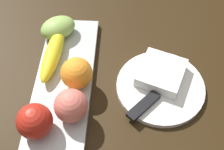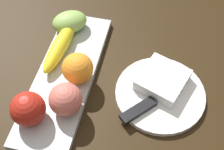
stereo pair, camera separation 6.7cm
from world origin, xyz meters
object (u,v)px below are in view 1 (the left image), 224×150
at_px(fruit_tray, 64,82).
at_px(banana, 53,53).
at_px(knife, 148,102).
at_px(apple, 35,121).
at_px(dinner_plate, 160,87).
at_px(grape_bunch, 58,28).
at_px(peach, 71,106).
at_px(folded_napkin, 161,73).
at_px(orange_near_apple, 77,73).

distance_m(fruit_tray, banana, 0.08).
bearing_deg(fruit_tray, knife, -103.81).
relative_size(apple, dinner_plate, 0.36).
relative_size(banana, grape_bunch, 1.92).
height_order(apple, dinner_plate, apple).
xyz_separation_m(fruit_tray, peach, (-0.09, -0.03, 0.05)).
height_order(grape_bunch, dinner_plate, grape_bunch).
height_order(dinner_plate, knife, knife).
bearing_deg(grape_bunch, dinner_plate, -119.28).
bearing_deg(grape_bunch, banana, -179.74).
height_order(peach, folded_napkin, peach).
bearing_deg(orange_near_apple, knife, -105.31).
xyz_separation_m(banana, folded_napkin, (-0.04, -0.27, -0.01)).
bearing_deg(apple, grape_bunch, -0.18).
bearing_deg(orange_near_apple, folded_napkin, -81.21).
bearing_deg(banana, folded_napkin, -93.34).
distance_m(banana, knife, 0.26).
bearing_deg(fruit_tray, peach, -159.08).
bearing_deg(fruit_tray, folded_napkin, -83.52).
bearing_deg(banana, fruit_tray, -147.84).
xyz_separation_m(fruit_tray, orange_near_apple, (-0.00, -0.04, 0.05)).
distance_m(peach, knife, 0.17).
relative_size(fruit_tray, orange_near_apple, 5.57).
height_order(dinner_plate, folded_napkin, folded_napkin).
bearing_deg(knife, folded_napkin, 20.11).
bearing_deg(fruit_tray, apple, 164.92).
relative_size(fruit_tray, dinner_plate, 1.95).
distance_m(grape_bunch, folded_napkin, 0.29).
bearing_deg(knife, orange_near_apple, 117.43).
distance_m(orange_near_apple, knife, 0.17).
xyz_separation_m(banana, peach, (-0.15, -0.07, 0.02)).
bearing_deg(folded_napkin, dinner_plate, 180.00).
xyz_separation_m(banana, knife, (-0.11, -0.23, -0.02)).
relative_size(fruit_tray, knife, 2.79).
distance_m(fruit_tray, knife, 0.21).
height_order(fruit_tray, orange_near_apple, orange_near_apple).
bearing_deg(banana, apple, -175.24).
relative_size(banana, folded_napkin, 1.71).
bearing_deg(orange_near_apple, grape_bunch, 24.35).
distance_m(grape_bunch, dinner_plate, 0.31).
xyz_separation_m(orange_near_apple, folded_napkin, (0.03, -0.20, -0.03)).
bearing_deg(apple, orange_near_apple, -29.27).
bearing_deg(knife, grape_bunch, 92.51).
distance_m(apple, peach, 0.08).
bearing_deg(dinner_plate, apple, 115.86).
bearing_deg(apple, folded_napkin, -59.74).
relative_size(orange_near_apple, folded_napkin, 0.70).
bearing_deg(orange_near_apple, apple, 150.73).
xyz_separation_m(fruit_tray, banana, (0.07, 0.03, 0.03)).
bearing_deg(dinner_plate, orange_near_apple, 91.18).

